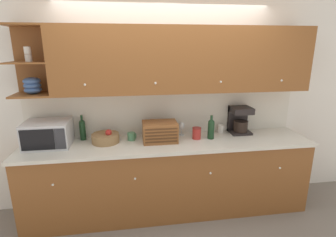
{
  "coord_description": "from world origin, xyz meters",
  "views": [
    {
      "loc": [
        -0.46,
        -3.21,
        2.03
      ],
      "look_at": [
        0.0,
        -0.22,
        1.18
      ],
      "focal_mm": 28.0,
      "sensor_mm": 36.0,
      "label": 1
    }
  ],
  "objects_px": {
    "mug_blue_second": "(132,136)",
    "wine_bottle": "(211,128)",
    "microwave": "(48,134)",
    "storage_canister": "(197,133)",
    "fruit_basket": "(106,138)",
    "mug": "(221,129)",
    "second_wine_bottle": "(83,129)",
    "coffee_maker": "(240,120)",
    "wine_glass": "(182,126)",
    "bread_box": "(160,132)"
  },
  "relations": [
    {
      "from": "mug_blue_second",
      "to": "wine_bottle",
      "type": "height_order",
      "value": "wine_bottle"
    },
    {
      "from": "microwave",
      "to": "storage_canister",
      "type": "xyz_separation_m",
      "value": [
        1.72,
        -0.03,
        -0.07
      ]
    },
    {
      "from": "fruit_basket",
      "to": "mug",
      "type": "bearing_deg",
      "value": 5.21
    },
    {
      "from": "storage_canister",
      "to": "mug",
      "type": "height_order",
      "value": "storage_canister"
    },
    {
      "from": "mug",
      "to": "second_wine_bottle",
      "type": "bearing_deg",
      "value": 179.92
    },
    {
      "from": "fruit_basket",
      "to": "wine_bottle",
      "type": "xyz_separation_m",
      "value": [
        1.27,
        -0.06,
        0.08
      ]
    },
    {
      "from": "microwave",
      "to": "coffee_maker",
      "type": "distance_m",
      "value": 2.34
    },
    {
      "from": "mug_blue_second",
      "to": "storage_canister",
      "type": "height_order",
      "value": "storage_canister"
    },
    {
      "from": "second_wine_bottle",
      "to": "fruit_basket",
      "type": "bearing_deg",
      "value": -26.17
    },
    {
      "from": "wine_bottle",
      "to": "fruit_basket",
      "type": "bearing_deg",
      "value": 177.3
    },
    {
      "from": "mug_blue_second",
      "to": "fruit_basket",
      "type": "bearing_deg",
      "value": -174.0
    },
    {
      "from": "second_wine_bottle",
      "to": "mug",
      "type": "distance_m",
      "value": 1.75
    },
    {
      "from": "second_wine_bottle",
      "to": "storage_canister",
      "type": "bearing_deg",
      "value": -7.31
    },
    {
      "from": "mug_blue_second",
      "to": "coffee_maker",
      "type": "distance_m",
      "value": 1.41
    },
    {
      "from": "wine_glass",
      "to": "storage_canister",
      "type": "relative_size",
      "value": 1.21
    },
    {
      "from": "wine_bottle",
      "to": "coffee_maker",
      "type": "distance_m",
      "value": 0.47
    },
    {
      "from": "wine_bottle",
      "to": "coffee_maker",
      "type": "xyz_separation_m",
      "value": [
        0.44,
        0.17,
        0.04
      ]
    },
    {
      "from": "wine_bottle",
      "to": "coffee_maker",
      "type": "height_order",
      "value": "coffee_maker"
    },
    {
      "from": "bread_box",
      "to": "wine_bottle",
      "type": "xyz_separation_m",
      "value": [
        0.63,
        -0.0,
        0.01
      ]
    },
    {
      "from": "mug_blue_second",
      "to": "wine_bottle",
      "type": "relative_size",
      "value": 0.36
    },
    {
      "from": "wine_glass",
      "to": "wine_bottle",
      "type": "xyz_separation_m",
      "value": [
        0.33,
        -0.18,
        0.02
      ]
    },
    {
      "from": "wine_glass",
      "to": "wine_bottle",
      "type": "relative_size",
      "value": 0.58
    },
    {
      "from": "wine_bottle",
      "to": "mug",
      "type": "height_order",
      "value": "wine_bottle"
    },
    {
      "from": "second_wine_bottle",
      "to": "wine_glass",
      "type": "bearing_deg",
      "value": -0.89
    },
    {
      "from": "microwave",
      "to": "mug",
      "type": "distance_m",
      "value": 2.1
    },
    {
      "from": "microwave",
      "to": "mug_blue_second",
      "type": "bearing_deg",
      "value": 2.67
    },
    {
      "from": "storage_canister",
      "to": "mug_blue_second",
      "type": "bearing_deg",
      "value": 174.83
    },
    {
      "from": "fruit_basket",
      "to": "mug_blue_second",
      "type": "relative_size",
      "value": 3.03
    },
    {
      "from": "mug_blue_second",
      "to": "wine_glass",
      "type": "distance_m",
      "value": 0.64
    },
    {
      "from": "wine_glass",
      "to": "storage_canister",
      "type": "height_order",
      "value": "wine_glass"
    },
    {
      "from": "microwave",
      "to": "fruit_basket",
      "type": "distance_m",
      "value": 0.64
    },
    {
      "from": "storage_canister",
      "to": "wine_glass",
      "type": "bearing_deg",
      "value": 134.93
    },
    {
      "from": "mug_blue_second",
      "to": "microwave",
      "type": "bearing_deg",
      "value": -177.33
    },
    {
      "from": "fruit_basket",
      "to": "mug",
      "type": "height_order",
      "value": "fruit_basket"
    },
    {
      "from": "second_wine_bottle",
      "to": "storage_canister",
      "type": "xyz_separation_m",
      "value": [
        1.37,
        -0.18,
        -0.07
      ]
    },
    {
      "from": "wine_glass",
      "to": "second_wine_bottle",
      "type": "bearing_deg",
      "value": 179.11
    },
    {
      "from": "bread_box",
      "to": "coffee_maker",
      "type": "height_order",
      "value": "coffee_maker"
    },
    {
      "from": "wine_glass",
      "to": "coffee_maker",
      "type": "xyz_separation_m",
      "value": [
        0.77,
        -0.01,
        0.06
      ]
    },
    {
      "from": "fruit_basket",
      "to": "wine_bottle",
      "type": "bearing_deg",
      "value": -2.7
    },
    {
      "from": "mug",
      "to": "wine_glass",
      "type": "bearing_deg",
      "value": -178.25
    },
    {
      "from": "microwave",
      "to": "mug",
      "type": "height_order",
      "value": "microwave"
    },
    {
      "from": "storage_canister",
      "to": "coffee_maker",
      "type": "distance_m",
      "value": 0.64
    },
    {
      "from": "second_wine_bottle",
      "to": "bread_box",
      "type": "height_order",
      "value": "second_wine_bottle"
    },
    {
      "from": "wine_glass",
      "to": "wine_bottle",
      "type": "distance_m",
      "value": 0.37
    },
    {
      "from": "microwave",
      "to": "bread_box",
      "type": "relative_size",
      "value": 1.21
    },
    {
      "from": "wine_bottle",
      "to": "mug_blue_second",
      "type": "bearing_deg",
      "value": 174.56
    },
    {
      "from": "microwave",
      "to": "bread_box",
      "type": "distance_m",
      "value": 1.27
    },
    {
      "from": "mug_blue_second",
      "to": "storage_canister",
      "type": "distance_m",
      "value": 0.79
    },
    {
      "from": "fruit_basket",
      "to": "microwave",
      "type": "bearing_deg",
      "value": -178.94
    },
    {
      "from": "storage_canister",
      "to": "coffee_maker",
      "type": "bearing_deg",
      "value": 13.59
    }
  ]
}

